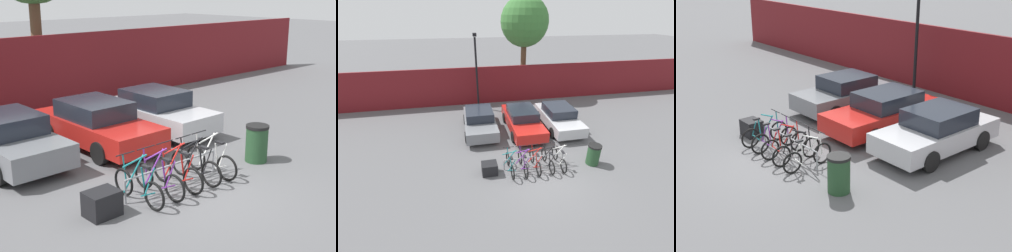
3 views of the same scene
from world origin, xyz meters
The scene contains 13 objects.
ground_plane centered at (0.00, 0.00, 0.00)m, with size 120.00×120.00×0.00m, color #59595B.
hoarding_wall centered at (0.00, 9.50, 1.44)m, with size 36.00×0.16×2.89m, color maroon.
bike_rack centered at (-0.20, 0.68, 0.47)m, with size 2.93×0.04×0.57m.
bicycle_teal centered at (-1.40, 0.53, 0.38)m, with size 0.68×1.71×1.05m.
bicycle_purple centered at (-0.79, 0.53, 0.38)m, with size 0.68×1.71×1.05m.
bicycle_red centered at (-0.21, 0.53, 0.38)m, with size 0.68×1.71×1.05m.
bicycle_black centered at (0.42, 0.53, 0.38)m, with size 0.68×1.71×1.05m.
bicycle_white centered at (0.99, 0.53, 0.38)m, with size 0.68×1.71×1.05m.
car_grey centered at (-2.38, 4.76, 0.69)m, with size 1.91×4.06×1.40m.
car_red centered at (0.21, 4.41, 0.69)m, with size 1.91×4.52×1.40m.
car_silver centered at (2.55, 4.35, 0.69)m, with size 1.91×4.23×1.40m.
trash_bin centered at (2.65, 0.34, 0.52)m, with size 0.63×0.63×1.03m.
cargo_crate centered at (-2.35, 0.57, 0.28)m, with size 0.70×0.56×0.55m, color black.
Camera 1 is at (-7.41, -6.86, 4.56)m, focal length 50.00 mm.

